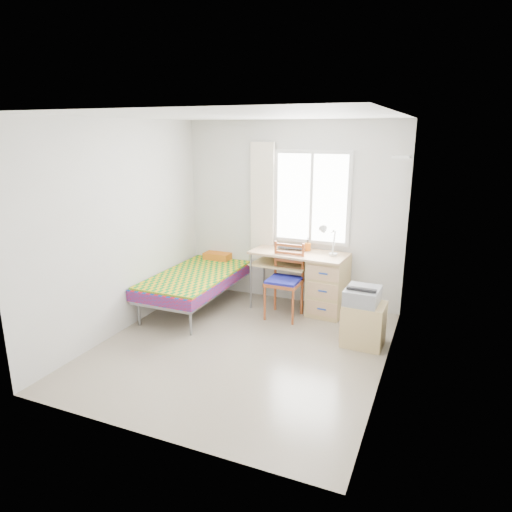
{
  "coord_description": "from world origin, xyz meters",
  "views": [
    {
      "loc": [
        2.04,
        -4.4,
        2.45
      ],
      "look_at": [
        -0.04,
        0.55,
        0.97
      ],
      "focal_mm": 32.0,
      "sensor_mm": 36.0,
      "label": 1
    }
  ],
  "objects_px": {
    "bed": "(202,276)",
    "chair": "(286,276)",
    "desk": "(323,282)",
    "printer": "(363,295)",
    "cabinet": "(363,324)"
  },
  "relations": [
    {
      "from": "bed",
      "to": "chair",
      "type": "xyz_separation_m",
      "value": [
        1.26,
        0.05,
        0.13
      ]
    },
    {
      "from": "desk",
      "to": "chair",
      "type": "xyz_separation_m",
      "value": [
        -0.43,
        -0.33,
        0.12
      ]
    },
    {
      "from": "printer",
      "to": "cabinet",
      "type": "bearing_deg",
      "value": -23.08
    },
    {
      "from": "desk",
      "to": "bed",
      "type": "bearing_deg",
      "value": -163.28
    },
    {
      "from": "chair",
      "to": "printer",
      "type": "relative_size",
      "value": 2.26
    },
    {
      "from": "bed",
      "to": "desk",
      "type": "height_order",
      "value": "bed"
    },
    {
      "from": "printer",
      "to": "desk",
      "type": "bearing_deg",
      "value": 132.99
    },
    {
      "from": "desk",
      "to": "cabinet",
      "type": "height_order",
      "value": "desk"
    },
    {
      "from": "chair",
      "to": "printer",
      "type": "distance_m",
      "value": 1.19
    },
    {
      "from": "chair",
      "to": "cabinet",
      "type": "distance_m",
      "value": 1.26
    },
    {
      "from": "cabinet",
      "to": "printer",
      "type": "distance_m",
      "value": 0.35
    },
    {
      "from": "desk",
      "to": "printer",
      "type": "xyz_separation_m",
      "value": [
        0.67,
        -0.77,
        0.16
      ]
    },
    {
      "from": "desk",
      "to": "cabinet",
      "type": "bearing_deg",
      "value": -44.08
    },
    {
      "from": "bed",
      "to": "desk",
      "type": "distance_m",
      "value": 1.73
    },
    {
      "from": "desk",
      "to": "chair",
      "type": "relative_size",
      "value": 1.34
    }
  ]
}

